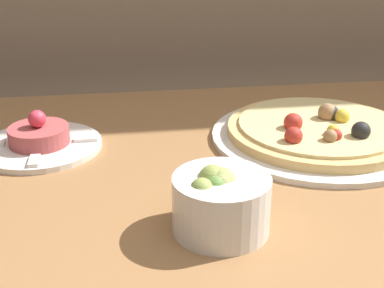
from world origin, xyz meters
TOP-DOWN VIEW (x-y plane):
  - dining_table at (0.00, 0.39)m, footprint 1.48×0.78m
  - pizza_plate at (0.18, 0.45)m, footprint 0.38×0.38m
  - tartare_plate at (-0.31, 0.49)m, footprint 0.21×0.21m
  - small_bowl at (-0.05, 0.19)m, footprint 0.12×0.12m

SIDE VIEW (x-z plane):
  - dining_table at x=0.00m, z-range 0.29..1.07m
  - tartare_plate at x=-0.31m, z-range 0.76..0.83m
  - pizza_plate at x=0.18m, z-range 0.76..0.82m
  - small_bowl at x=-0.05m, z-range 0.77..0.86m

